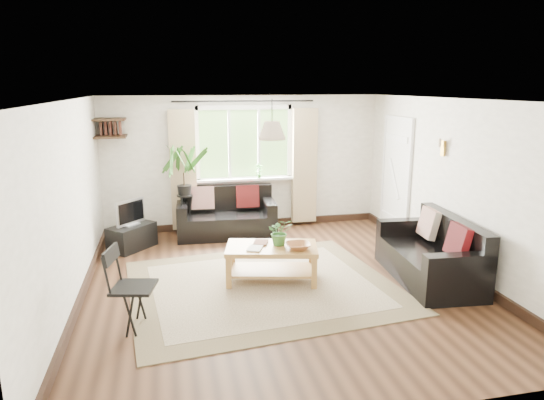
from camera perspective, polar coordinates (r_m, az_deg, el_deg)
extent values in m
plane|color=black|center=(6.54, 0.76, -9.79)|extent=(5.50, 5.50, 0.00)
plane|color=white|center=(6.01, 0.84, 11.73)|extent=(5.50, 5.50, 0.00)
cube|color=beige|center=(8.82, -3.29, 4.40)|extent=(5.00, 0.02, 2.40)
cube|color=beige|center=(3.66, 10.78, -8.89)|extent=(5.00, 0.02, 2.40)
cube|color=beige|center=(6.12, -22.66, -0.64)|extent=(0.02, 5.50, 2.40)
cube|color=beige|center=(7.15, 20.70, 1.44)|extent=(0.02, 5.50, 2.40)
cube|color=beige|center=(6.45, -1.10, -10.03)|extent=(3.63, 3.20, 0.02)
cube|color=silver|center=(8.62, 14.34, 2.44)|extent=(0.06, 0.96, 2.06)
imported|color=#326629|center=(6.45, 0.94, -3.76)|extent=(0.34, 0.29, 0.36)
imported|color=#9A5D35|center=(6.34, 3.12, -5.43)|extent=(0.32, 0.32, 0.08)
imported|color=silver|center=(6.36, -2.82, -5.66)|extent=(0.26, 0.29, 0.02)
imported|color=brown|center=(6.58, -2.13, -4.96)|extent=(0.26, 0.29, 0.02)
cube|color=black|center=(8.11, -16.15, -4.19)|extent=(0.80, 0.82, 0.40)
imported|color=#2D6023|center=(8.77, -1.54, 3.47)|extent=(0.14, 0.10, 0.27)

